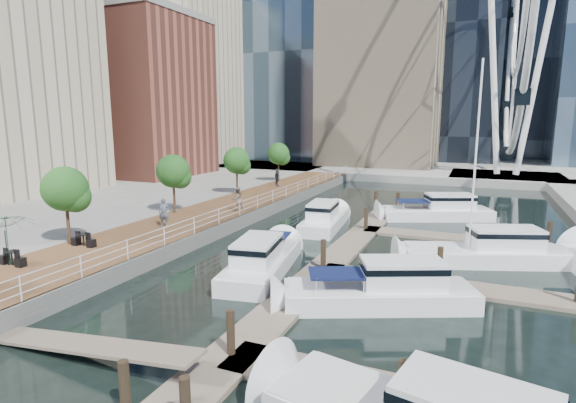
# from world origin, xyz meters

# --- Properties ---
(ground) EXTENTS (520.00, 520.00, 0.00)m
(ground) POSITION_xyz_m (0.00, 0.00, 0.00)
(ground) COLOR black
(ground) RESTS_ON ground
(boardwalk) EXTENTS (6.00, 60.00, 1.00)m
(boardwalk) POSITION_xyz_m (-9.00, 15.00, 0.50)
(boardwalk) COLOR brown
(boardwalk) RESTS_ON ground
(seawall) EXTENTS (0.25, 60.00, 1.00)m
(seawall) POSITION_xyz_m (-6.00, 15.00, 0.50)
(seawall) COLOR #595954
(seawall) RESTS_ON ground
(land_far) EXTENTS (200.00, 114.00, 1.00)m
(land_far) POSITION_xyz_m (0.00, 102.00, 0.50)
(land_far) COLOR gray
(land_far) RESTS_ON ground
(pier) EXTENTS (14.00, 12.00, 1.00)m
(pier) POSITION_xyz_m (14.00, 52.00, 0.50)
(pier) COLOR gray
(pier) RESTS_ON ground
(railing) EXTENTS (0.10, 60.00, 1.05)m
(railing) POSITION_xyz_m (-6.10, 15.00, 1.52)
(railing) COLOR white
(railing) RESTS_ON boardwalk
(floating_docks) EXTENTS (16.00, 34.00, 2.60)m
(floating_docks) POSITION_xyz_m (7.97, 9.98, 0.49)
(floating_docks) COLOR #6D6051
(floating_docks) RESTS_ON ground
(midrise_condos) EXTENTS (19.00, 67.00, 28.00)m
(midrise_condos) POSITION_xyz_m (-33.57, 26.82, 13.42)
(midrise_condos) COLOR #BCAD8E
(midrise_condos) RESTS_ON ground
(street_trees) EXTENTS (2.60, 42.60, 4.60)m
(street_trees) POSITION_xyz_m (-11.40, 14.00, 4.29)
(street_trees) COLOR #3F2B1C
(street_trees) RESTS_ON ground
(yacht_foreground) EXTENTS (9.47, 6.05, 2.15)m
(yacht_foreground) POSITION_xyz_m (6.80, 4.52, 0.00)
(yacht_foreground) COLOR white
(yacht_foreground) RESTS_ON ground
(pedestrian_near) EXTENTS (0.84, 0.72, 1.96)m
(pedestrian_near) POSITION_xyz_m (-9.16, 9.88, 1.98)
(pedestrian_near) COLOR slate
(pedestrian_near) RESTS_ON boardwalk
(pedestrian_mid) EXTENTS (1.16, 1.20, 1.95)m
(pedestrian_mid) POSITION_xyz_m (-7.07, 16.43, 1.98)
(pedestrian_mid) COLOR #7E6757
(pedestrian_mid) RESTS_ON boardwalk
(pedestrian_far) EXTENTS (1.15, 1.12, 1.94)m
(pedestrian_far) POSITION_xyz_m (-9.89, 30.29, 1.97)
(pedestrian_far) COLOR #32393F
(pedestrian_far) RESTS_ON boardwalk
(moored_yachts) EXTENTS (22.33, 33.84, 11.50)m
(moored_yachts) POSITION_xyz_m (9.98, 11.96, 0.00)
(moored_yachts) COLOR white
(moored_yachts) RESTS_ON ground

